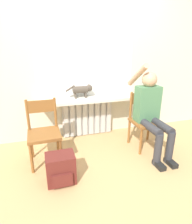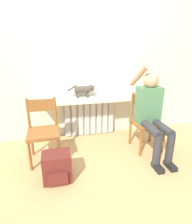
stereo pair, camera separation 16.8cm
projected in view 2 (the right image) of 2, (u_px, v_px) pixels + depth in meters
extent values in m
plane|color=tan|center=(107.00, 174.00, 2.31)|extent=(12.00, 12.00, 0.00)
cube|color=beige|center=(88.00, 55.00, 2.98)|extent=(7.00, 0.06, 2.70)
cube|color=silver|center=(89.00, 117.00, 3.27)|extent=(0.87, 0.05, 0.65)
cube|color=silver|center=(68.00, 119.00, 3.15)|extent=(0.08, 0.03, 0.63)
cube|color=silver|center=(74.00, 119.00, 3.17)|extent=(0.08, 0.03, 0.63)
cube|color=silver|center=(81.00, 118.00, 3.19)|extent=(0.08, 0.03, 0.63)
cube|color=silver|center=(87.00, 118.00, 3.22)|extent=(0.08, 0.03, 0.63)
cube|color=silver|center=(93.00, 117.00, 3.24)|extent=(0.08, 0.03, 0.63)
cube|color=silver|center=(99.00, 117.00, 3.26)|extent=(0.08, 0.03, 0.63)
cube|color=silver|center=(105.00, 116.00, 3.28)|extent=(0.08, 0.03, 0.63)
cube|color=silver|center=(111.00, 116.00, 3.31)|extent=(0.08, 0.03, 0.63)
cube|color=silver|center=(91.00, 99.00, 3.03)|extent=(1.66, 0.33, 0.05)
cube|color=white|center=(88.00, 67.00, 3.01)|extent=(1.59, 0.01, 0.94)
cube|color=brown|center=(43.00, 133.00, 2.46)|extent=(0.42, 0.42, 0.04)
cylinder|color=brown|center=(30.00, 156.00, 2.33)|extent=(0.04, 0.04, 0.39)
cylinder|color=brown|center=(59.00, 153.00, 2.41)|extent=(0.04, 0.04, 0.39)
cylinder|color=brown|center=(32.00, 143.00, 2.66)|extent=(0.04, 0.04, 0.39)
cylinder|color=brown|center=(58.00, 140.00, 2.74)|extent=(0.04, 0.04, 0.39)
cylinder|color=brown|center=(28.00, 113.00, 2.51)|extent=(0.04, 0.04, 0.41)
cylinder|color=brown|center=(55.00, 111.00, 2.59)|extent=(0.04, 0.04, 0.41)
cube|color=brown|center=(41.00, 105.00, 2.51)|extent=(0.37, 0.03, 0.17)
cube|color=brown|center=(147.00, 123.00, 2.77)|extent=(0.42, 0.42, 0.04)
cylinder|color=brown|center=(141.00, 143.00, 2.64)|extent=(0.04, 0.04, 0.39)
cylinder|color=brown|center=(163.00, 140.00, 2.72)|extent=(0.04, 0.04, 0.39)
cylinder|color=brown|center=(130.00, 133.00, 2.96)|extent=(0.04, 0.04, 0.39)
cylinder|color=brown|center=(150.00, 130.00, 3.05)|extent=(0.04, 0.04, 0.39)
cylinder|color=brown|center=(132.00, 106.00, 2.81)|extent=(0.04, 0.04, 0.41)
cylinder|color=brown|center=(153.00, 104.00, 2.90)|extent=(0.04, 0.04, 0.41)
cube|color=brown|center=(143.00, 99.00, 2.82)|extent=(0.37, 0.03, 0.17)
cylinder|color=#333338|center=(149.00, 128.00, 2.53)|extent=(0.11, 0.50, 0.11)
cylinder|color=#333338|center=(161.00, 127.00, 2.57)|extent=(0.11, 0.50, 0.11)
cylinder|color=#333338|center=(157.00, 152.00, 2.38)|extent=(0.10, 0.10, 0.45)
cylinder|color=#333338|center=(170.00, 150.00, 2.41)|extent=(0.10, 0.10, 0.45)
cube|color=black|center=(158.00, 168.00, 2.39)|extent=(0.09, 0.20, 0.06)
cube|color=black|center=(170.00, 166.00, 2.42)|extent=(0.09, 0.20, 0.06)
cube|color=#4C7F56|center=(148.00, 105.00, 2.69)|extent=(0.34, 0.20, 0.52)
sphere|color=tan|center=(151.00, 80.00, 2.57)|extent=(0.21, 0.21, 0.21)
cylinder|color=tan|center=(139.00, 76.00, 2.66)|extent=(0.08, 0.50, 0.38)
cylinder|color=#4C7F56|center=(159.00, 107.00, 2.70)|extent=(0.08, 0.08, 0.42)
cylinder|color=#4C4238|center=(82.00, 89.00, 3.00)|extent=(0.23, 0.11, 0.11)
sphere|color=#4C4238|center=(91.00, 88.00, 3.02)|extent=(0.10, 0.10, 0.10)
cone|color=#4C4238|center=(91.00, 85.00, 2.98)|extent=(0.04, 0.04, 0.04)
cone|color=#4C4238|center=(91.00, 85.00, 3.03)|extent=(0.04, 0.04, 0.04)
cylinder|color=#4C4238|center=(87.00, 95.00, 3.02)|extent=(0.03, 0.03, 0.08)
cylinder|color=#4C4238|center=(87.00, 94.00, 3.07)|extent=(0.03, 0.03, 0.08)
cylinder|color=#4C4238|center=(77.00, 96.00, 2.98)|extent=(0.03, 0.03, 0.08)
cylinder|color=#4C4238|center=(77.00, 95.00, 3.04)|extent=(0.03, 0.03, 0.08)
cylinder|color=#4C4238|center=(72.00, 88.00, 2.95)|extent=(0.16, 0.03, 0.11)
cube|color=maroon|center=(57.00, 167.00, 2.17)|extent=(0.33, 0.24, 0.35)
cube|color=maroon|center=(58.00, 179.00, 2.07)|extent=(0.23, 0.03, 0.16)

